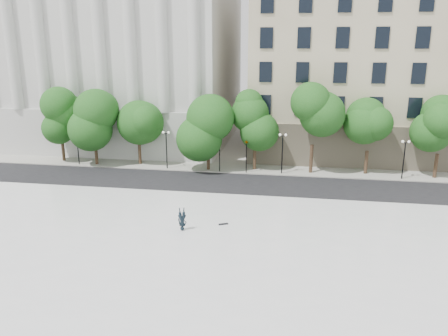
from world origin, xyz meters
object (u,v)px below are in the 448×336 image
Objects in this scene: traffic_light_east at (247,141)px; person_lying at (182,227)px; traffic_light_west at (220,140)px; skateboard at (223,224)px.

traffic_light_east is 17.33m from person_lying.
traffic_light_west is at bearing 75.59° from person_lying.
skateboard is at bearing 13.71° from person_lying.
person_lying reaches higher than skateboard.
traffic_light_west is 15.93m from skateboard.
person_lying is at bearing -175.35° from skateboard.
skateboard is (2.80, 1.52, -0.20)m from person_lying.
traffic_light_east reaches higher than skateboard.
person_lying is 3.19m from skateboard.
person_lying is at bearing -99.54° from traffic_light_east.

